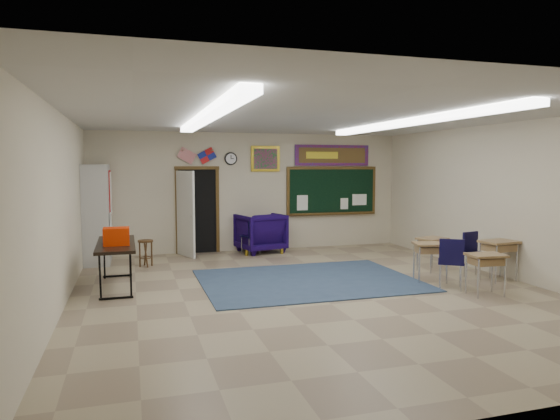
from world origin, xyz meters
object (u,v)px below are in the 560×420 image
object	(u,v)px
wingback_armchair	(260,233)
folding_table	(116,263)
student_desk_front_right	(432,252)
student_desk_front_left	(430,260)
wooden_stool	(146,253)

from	to	relation	value
wingback_armchair	folding_table	distance (m)	4.42
student_desk_front_right	student_desk_front_left	bearing A→B (deg)	-143.47
wingback_armchair	student_desk_front_left	bearing A→B (deg)	106.44
folding_table	wooden_stool	distance (m)	1.86
folding_table	student_desk_front_left	bearing A→B (deg)	-12.74
student_desk_front_left	student_desk_front_right	world-z (taller)	student_desk_front_left
student_desk_front_left	wooden_stool	size ratio (longest dim) A/B	1.28
student_desk_front_left	wingback_armchair	bearing A→B (deg)	135.43
wingback_armchair	student_desk_front_right	bearing A→B (deg)	118.74
wingback_armchair	wooden_stool	distance (m)	3.03
wingback_armchair	student_desk_front_right	size ratio (longest dim) A/B	1.57
student_desk_front_left	student_desk_front_right	bearing A→B (deg)	71.28
wooden_stool	wingback_armchair	bearing A→B (deg)	20.71
student_desk_front_left	wooden_stool	xyz separation A→B (m)	(-5.08, 2.99, -0.11)
student_desk_front_left	folding_table	distance (m)	5.76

